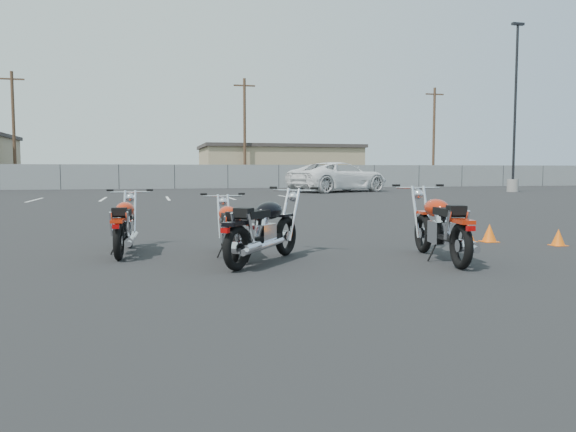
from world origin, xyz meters
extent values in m
plane|color=black|center=(0.00, 0.00, 0.00)|extent=(120.00, 120.00, 0.00)
torus|color=black|center=(-2.24, 2.35, 0.30)|extent=(0.15, 0.60, 0.59)
cylinder|color=silver|center=(-2.24, 2.35, 0.30)|extent=(0.11, 0.16, 0.16)
torus|color=black|center=(-2.35, 0.92, 0.30)|extent=(0.15, 0.60, 0.59)
cylinder|color=silver|center=(-2.35, 0.92, 0.30)|extent=(0.11, 0.16, 0.16)
cube|color=black|center=(-2.30, 1.64, 0.34)|extent=(0.18, 1.04, 0.06)
cube|color=silver|center=(-2.30, 1.59, 0.39)|extent=(0.30, 0.39, 0.30)
cylinder|color=silver|center=(-2.30, 1.59, 0.57)|extent=(0.22, 0.26, 0.26)
ellipsoid|color=#B2230B|center=(-2.28, 1.81, 0.71)|extent=(0.34, 0.59, 0.25)
cube|color=black|center=(-2.32, 1.34, 0.69)|extent=(0.30, 0.56, 0.10)
cube|color=black|center=(-2.34, 1.10, 0.73)|extent=(0.23, 0.19, 0.12)
cube|color=#B2230B|center=(-2.35, 0.90, 0.61)|extent=(0.21, 0.43, 0.05)
cube|color=#B2230B|center=(-2.24, 2.35, 0.61)|extent=(0.15, 0.34, 0.04)
cylinder|color=silver|center=(-2.22, 1.06, 0.54)|extent=(0.06, 0.18, 0.39)
cylinder|color=silver|center=(-2.46, 1.08, 0.54)|extent=(0.06, 0.18, 0.39)
cylinder|color=silver|center=(-2.16, 1.33, 0.28)|extent=(0.17, 1.09, 0.13)
cylinder|color=silver|center=(-2.19, 1.01, 0.30)|extent=(0.14, 0.36, 0.13)
cylinder|color=silver|center=(-2.14, 2.46, 0.61)|extent=(0.07, 0.40, 0.78)
cylinder|color=silver|center=(-2.32, 2.47, 0.61)|extent=(0.07, 0.40, 0.78)
sphere|color=silver|center=(-2.22, 2.62, 0.87)|extent=(0.17, 0.17, 0.16)
cylinder|color=silver|center=(-2.22, 2.64, 0.97)|extent=(0.69, 0.08, 0.03)
cylinder|color=black|center=(-1.88, 2.60, 1.01)|extent=(0.12, 0.04, 0.04)
cylinder|color=black|center=(-2.57, 2.65, 1.01)|extent=(0.12, 0.04, 0.04)
cylinder|color=black|center=(-2.44, 1.55, 0.15)|extent=(0.16, 0.04, 0.30)
cube|color=#990505|center=(-2.37, 0.65, 0.54)|extent=(0.10, 0.07, 0.06)
torus|color=black|center=(0.21, 0.80, 0.32)|extent=(0.49, 0.56, 0.63)
cylinder|color=silver|center=(0.21, 0.80, 0.32)|extent=(0.19, 0.20, 0.17)
torus|color=black|center=(-0.75, -0.38, 0.32)|extent=(0.49, 0.56, 0.63)
cylinder|color=silver|center=(-0.75, -0.38, 0.32)|extent=(0.19, 0.20, 0.17)
cube|color=black|center=(-0.27, 0.21, 0.36)|extent=(0.78, 0.92, 0.06)
cube|color=silver|center=(-0.30, 0.17, 0.42)|extent=(0.48, 0.50, 0.32)
cylinder|color=silver|center=(-0.30, 0.17, 0.61)|extent=(0.33, 0.34, 0.28)
ellipsoid|color=black|center=(-0.15, 0.36, 0.76)|extent=(0.64, 0.68, 0.27)
cube|color=black|center=(-0.47, -0.03, 0.74)|extent=(0.58, 0.62, 0.11)
cube|color=black|center=(-0.64, -0.24, 0.78)|extent=(0.30, 0.29, 0.13)
cube|color=black|center=(-0.77, -0.40, 0.65)|extent=(0.43, 0.46, 0.05)
cube|color=black|center=(0.21, 0.80, 0.65)|extent=(0.33, 0.36, 0.04)
cylinder|color=silver|center=(-0.56, -0.34, 0.58)|extent=(0.16, 0.18, 0.41)
cylinder|color=silver|center=(-0.75, -0.18, 0.58)|extent=(0.16, 0.18, 0.41)
cylinder|color=silver|center=(-0.34, -0.14, 0.29)|extent=(0.81, 0.96, 0.14)
cylinder|color=silver|center=(-0.55, -0.40, 0.32)|extent=(0.33, 0.37, 0.14)
cylinder|color=silver|center=(0.36, 0.84, 0.65)|extent=(0.30, 0.35, 0.83)
cylinder|color=silver|center=(0.22, 0.96, 0.65)|extent=(0.30, 0.35, 0.83)
sphere|color=silver|center=(0.40, 1.03, 0.93)|extent=(0.24, 0.24, 0.17)
cylinder|color=silver|center=(0.41, 1.05, 1.03)|extent=(0.59, 0.49, 0.03)
cylinder|color=black|center=(0.68, 0.80, 1.07)|extent=(0.12, 0.11, 0.04)
cylinder|color=black|center=(0.11, 1.26, 1.07)|extent=(0.12, 0.11, 0.04)
cylinder|color=black|center=(-0.45, 0.22, 0.16)|extent=(0.14, 0.12, 0.32)
cube|color=#990505|center=(-0.94, -0.61, 0.58)|extent=(0.12, 0.12, 0.06)
torus|color=black|center=(-0.66, 1.57, 0.28)|extent=(0.12, 0.56, 0.56)
cylinder|color=silver|center=(-0.66, 1.57, 0.28)|extent=(0.10, 0.15, 0.15)
torus|color=black|center=(-0.71, 0.21, 0.28)|extent=(0.12, 0.56, 0.56)
cylinder|color=silver|center=(-0.71, 0.21, 0.28)|extent=(0.10, 0.15, 0.15)
cube|color=black|center=(-0.68, 0.89, 0.32)|extent=(0.12, 0.98, 0.06)
cube|color=silver|center=(-0.69, 0.84, 0.37)|extent=(0.27, 0.36, 0.28)
cylinder|color=silver|center=(-0.69, 0.84, 0.54)|extent=(0.19, 0.24, 0.25)
ellipsoid|color=#B2230B|center=(-0.68, 1.06, 0.67)|extent=(0.30, 0.55, 0.24)
cube|color=black|center=(-0.69, 0.61, 0.65)|extent=(0.26, 0.52, 0.09)
cube|color=black|center=(-0.70, 0.38, 0.69)|extent=(0.21, 0.17, 0.11)
cube|color=#B2230B|center=(-0.71, 0.20, 0.57)|extent=(0.18, 0.40, 0.05)
cube|color=#B2230B|center=(-0.66, 1.57, 0.57)|extent=(0.13, 0.32, 0.04)
cylinder|color=silver|center=(-0.59, 0.35, 0.51)|extent=(0.05, 0.17, 0.37)
cylinder|color=silver|center=(-0.81, 0.36, 0.51)|extent=(0.05, 0.17, 0.37)
cylinder|color=silver|center=(-0.54, 0.61, 0.26)|extent=(0.12, 1.03, 0.12)
cylinder|color=silver|center=(-0.55, 0.31, 0.28)|extent=(0.12, 0.33, 0.12)
cylinder|color=silver|center=(-0.58, 1.68, 0.58)|extent=(0.05, 0.37, 0.74)
cylinder|color=silver|center=(-0.74, 1.68, 0.58)|extent=(0.05, 0.37, 0.74)
sphere|color=silver|center=(-0.66, 1.83, 0.82)|extent=(0.15, 0.15, 0.15)
cylinder|color=silver|center=(-0.66, 1.85, 0.92)|extent=(0.65, 0.05, 0.03)
cylinder|color=black|center=(-0.33, 1.82, 0.95)|extent=(0.11, 0.04, 0.03)
cylinder|color=black|center=(-0.98, 1.84, 0.95)|extent=(0.11, 0.04, 0.03)
cylinder|color=black|center=(-0.82, 0.80, 0.14)|extent=(0.15, 0.03, 0.28)
cube|color=#990505|center=(-0.71, -0.05, 0.51)|extent=(0.10, 0.06, 0.06)
torus|color=black|center=(2.49, 0.56, 0.33)|extent=(0.22, 0.66, 0.65)
cylinder|color=silver|center=(2.49, 0.56, 0.33)|extent=(0.13, 0.19, 0.17)
torus|color=black|center=(2.25, -1.00, 0.33)|extent=(0.22, 0.66, 0.65)
cylinder|color=silver|center=(2.25, -1.00, 0.33)|extent=(0.13, 0.19, 0.17)
cube|color=black|center=(2.37, -0.22, 0.37)|extent=(0.28, 1.14, 0.07)
cube|color=silver|center=(2.36, -0.27, 0.43)|extent=(0.36, 0.45, 0.33)
cylinder|color=silver|center=(2.36, -0.27, 0.63)|extent=(0.26, 0.30, 0.29)
ellipsoid|color=#B2230B|center=(2.40, -0.03, 0.78)|extent=(0.42, 0.67, 0.28)
cube|color=black|center=(2.32, -0.54, 0.76)|extent=(0.37, 0.63, 0.11)
cube|color=black|center=(2.28, -0.81, 0.80)|extent=(0.27, 0.23, 0.13)
cube|color=#B2230B|center=(2.25, -1.02, 0.67)|extent=(0.26, 0.48, 0.05)
cube|color=#B2230B|center=(2.49, 0.56, 0.67)|extent=(0.20, 0.39, 0.04)
cylinder|color=silver|center=(2.40, -0.85, 0.60)|extent=(0.08, 0.21, 0.43)
cylinder|color=silver|center=(2.15, -0.82, 0.60)|extent=(0.08, 0.21, 0.43)
cylinder|color=silver|center=(2.49, -0.57, 0.30)|extent=(0.28, 1.20, 0.14)
cylinder|color=silver|center=(2.44, -0.91, 0.33)|extent=(0.19, 0.40, 0.14)
cylinder|color=silver|center=(2.60, 0.67, 0.67)|extent=(0.11, 0.43, 0.86)
cylinder|color=silver|center=(2.41, 0.70, 0.67)|extent=(0.11, 0.43, 0.86)
sphere|color=silver|center=(2.53, 0.86, 0.95)|extent=(0.20, 0.20, 0.17)
cylinder|color=silver|center=(2.54, 0.88, 1.06)|extent=(0.76, 0.15, 0.03)
cylinder|color=black|center=(2.91, 0.80, 1.11)|extent=(0.13, 0.06, 0.04)
cylinder|color=black|center=(2.16, 0.92, 1.11)|extent=(0.13, 0.06, 0.04)
cylinder|color=black|center=(2.20, -0.30, 0.16)|extent=(0.17, 0.05, 0.33)
cube|color=#990505|center=(2.20, -1.30, 0.60)|extent=(0.12, 0.08, 0.07)
cone|color=#FF650D|center=(4.01, 1.68, 0.17)|extent=(0.25, 0.25, 0.32)
cube|color=#FF650D|center=(4.01, 1.68, 0.01)|extent=(0.27, 0.27, 0.01)
cone|color=#FF650D|center=(5.29, 0.77, 0.16)|extent=(0.24, 0.24, 0.29)
cube|color=#FF650D|center=(5.29, 0.77, 0.00)|extent=(0.25, 0.25, 0.01)
cone|color=#FF650D|center=(4.39, 1.55, 0.18)|extent=(0.27, 0.27, 0.33)
cube|color=#FF650D|center=(4.39, 1.55, 0.01)|extent=(0.29, 0.29, 0.01)
cylinder|color=gray|center=(20.61, 23.39, 0.40)|extent=(0.70, 0.70, 0.80)
cylinder|color=black|center=(20.61, 23.39, 5.59)|extent=(0.16, 0.16, 9.57)
cube|color=black|center=(20.61, 23.39, 10.45)|extent=(0.80, 0.25, 0.15)
cube|color=slate|center=(0.00, 35.00, 0.90)|extent=(80.00, 0.04, 1.80)
cylinder|color=black|center=(-8.00, 35.00, 0.90)|extent=(0.06, 0.06, 1.80)
cylinder|color=black|center=(-4.00, 35.00, 0.90)|extent=(0.06, 0.06, 1.80)
cylinder|color=black|center=(0.00, 35.00, 0.90)|extent=(0.06, 0.06, 1.80)
cylinder|color=black|center=(4.00, 35.00, 0.90)|extent=(0.06, 0.06, 1.80)
cylinder|color=black|center=(8.00, 35.00, 0.90)|extent=(0.06, 0.06, 1.80)
cylinder|color=black|center=(12.00, 35.00, 0.90)|extent=(0.06, 0.06, 1.80)
cylinder|color=black|center=(16.00, 35.00, 0.90)|extent=(0.06, 0.06, 1.80)
cylinder|color=black|center=(20.00, 35.00, 0.90)|extent=(0.06, 0.06, 1.80)
cylinder|color=black|center=(24.00, 35.00, 0.90)|extent=(0.06, 0.06, 1.80)
cylinder|color=black|center=(28.00, 35.00, 0.90)|extent=(0.06, 0.06, 1.80)
cylinder|color=black|center=(32.00, 35.00, 0.90)|extent=(0.06, 0.06, 1.80)
cube|color=tan|center=(10.00, 44.00, 1.70)|extent=(14.00, 9.00, 3.40)
cube|color=#3C3532|center=(10.00, 44.00, 3.55)|extent=(14.40, 9.40, 0.30)
cylinder|color=#412C1E|center=(-12.00, 40.00, 4.50)|extent=(0.24, 0.24, 9.00)
cube|color=#412C1E|center=(-12.00, 40.00, 8.40)|extent=(1.80, 0.12, 0.12)
cylinder|color=#412C1E|center=(6.00, 39.00, 4.50)|extent=(0.24, 0.24, 9.00)
cube|color=#412C1E|center=(6.00, 39.00, 8.40)|extent=(1.80, 0.12, 0.12)
cylinder|color=#412C1E|center=(24.00, 40.00, 4.50)|extent=(0.24, 0.24, 9.00)
cube|color=#412C1E|center=(24.00, 40.00, 8.40)|extent=(1.80, 0.12, 0.12)
cube|color=silver|center=(-7.00, 20.00, 0.00)|extent=(0.12, 4.00, 0.01)
cube|color=silver|center=(-4.00, 20.00, 0.00)|extent=(0.12, 4.00, 0.01)
cube|color=silver|center=(-1.00, 20.00, 0.00)|extent=(0.12, 4.00, 0.01)
cube|color=silver|center=(2.00, 20.00, 0.00)|extent=(0.12, 4.00, 0.01)
cube|color=silver|center=(5.00, 20.00, 0.00)|extent=(0.12, 4.00, 0.01)
imported|color=white|center=(9.87, 26.14, 1.49)|extent=(6.00, 8.43, 2.98)
camera|label=1|loc=(-1.89, -7.83, 1.36)|focal=35.00mm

